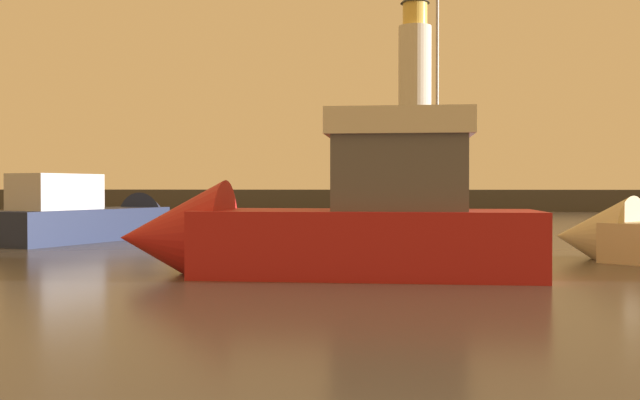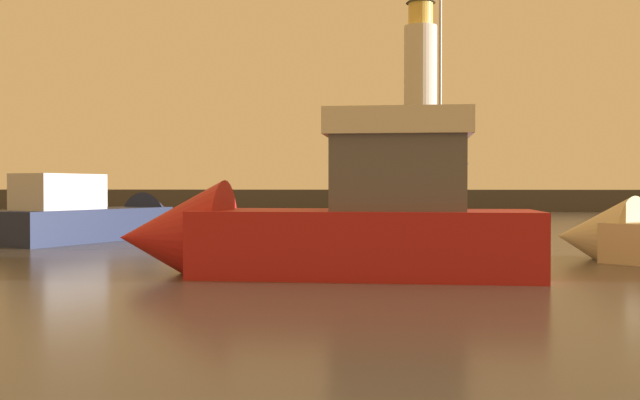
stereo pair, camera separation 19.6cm
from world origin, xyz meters
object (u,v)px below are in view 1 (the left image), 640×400
object	(u,v)px
motorboat_3	(101,218)
mooring_buoy	(300,224)
sailboat_moored	(441,224)
motorboat_1	(317,223)
lighthouse	(415,95)

from	to	relation	value
motorboat_3	mooring_buoy	distance (m)	7.49
motorboat_3	sailboat_moored	xyz separation A→B (m)	(12.54, 3.42, -0.28)
sailboat_moored	motorboat_1	bearing A→B (deg)	-101.13
lighthouse	sailboat_moored	size ratio (longest dim) A/B	1.53
motorboat_3	lighthouse	bearing A→B (deg)	75.55
lighthouse	sailboat_moored	world-z (taller)	lighthouse
motorboat_3	mooring_buoy	world-z (taller)	motorboat_3
lighthouse	motorboat_1	size ratio (longest dim) A/B	1.80
lighthouse	sailboat_moored	xyz separation A→B (m)	(2.59, -35.19, -9.32)
motorboat_1	sailboat_moored	world-z (taller)	sailboat_moored
motorboat_3	mooring_buoy	size ratio (longest dim) A/B	8.62
sailboat_moored	lighthouse	bearing A→B (deg)	94.21
motorboat_1	mooring_buoy	bearing A→B (deg)	103.10
motorboat_1	sailboat_moored	xyz separation A→B (m)	(2.60, 13.23, -0.63)
motorboat_1	motorboat_3	size ratio (longest dim) A/B	1.05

